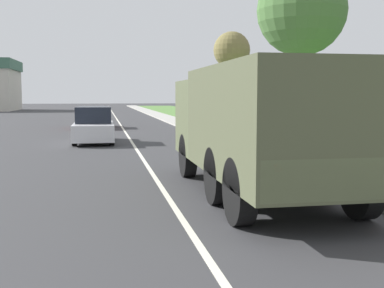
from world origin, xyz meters
name	(u,v)px	position (x,y,z in m)	size (l,w,h in m)	color
ground_plane	(120,123)	(0.00, 40.00, 0.00)	(180.00, 180.00, 0.00)	#38383A
lane_centre_stripe	(120,123)	(0.00, 40.00, 0.00)	(0.12, 120.00, 0.00)	silver
sidewalk_right	(178,122)	(4.50, 40.00, 0.06)	(1.80, 120.00, 0.12)	#ADAAA3
grass_strip_right	(233,122)	(8.90, 40.00, 0.01)	(7.00, 120.00, 0.02)	#56843D
military_truck	(260,123)	(1.92, 12.84, 1.53)	(2.44, 7.14, 2.66)	#545B3D
car_nearest_ahead	(94,127)	(-1.68, 25.03, 0.71)	(1.73, 4.10, 1.59)	silver
car_second_ahead	(93,118)	(-1.90, 35.03, 0.64)	(1.93, 4.68, 1.40)	maroon
tree_mid_right	(302,11)	(7.21, 23.14, 5.69)	(3.84, 3.84, 7.62)	brown
tree_far_right	(232,51)	(8.05, 37.49, 5.32)	(2.66, 2.66, 6.69)	#4C3D2D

